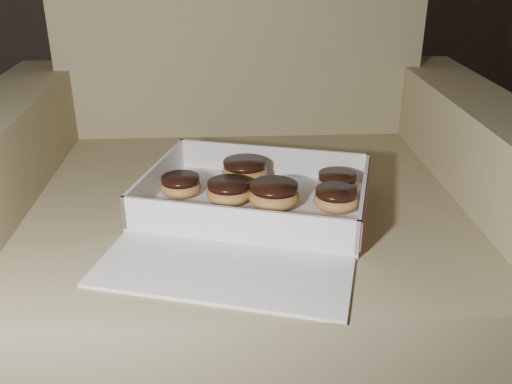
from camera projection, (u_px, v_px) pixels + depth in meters
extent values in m
cube|color=tan|center=(246.00, 294.00, 1.12)|extent=(0.78, 0.78, 0.46)
cube|color=tan|center=(238.00, 1.00, 1.23)|extent=(0.78, 0.15, 0.57)
cube|color=tan|center=(19.00, 267.00, 1.07)|extent=(0.13, 0.78, 0.61)
cube|color=tan|center=(463.00, 255.00, 1.11)|extent=(0.13, 0.78, 0.61)
cube|color=white|center=(256.00, 205.00, 0.95)|extent=(0.41, 0.35, 0.01)
cube|color=white|center=(272.00, 160.00, 1.06)|extent=(0.34, 0.10, 0.05)
cube|color=white|center=(236.00, 224.00, 0.83)|extent=(0.34, 0.10, 0.05)
cube|color=white|center=(157.00, 179.00, 0.98)|extent=(0.08, 0.26, 0.05)
cube|color=white|center=(363.00, 198.00, 0.91)|extent=(0.08, 0.26, 0.05)
cube|color=#C95069|center=(366.00, 199.00, 0.90)|extent=(0.07, 0.25, 0.05)
cube|color=white|center=(222.00, 271.00, 0.77)|extent=(0.38, 0.24, 0.01)
ellipsoid|color=#BA8441|center=(336.00, 200.00, 0.92)|extent=(0.07, 0.07, 0.03)
cylinder|color=black|center=(336.00, 192.00, 0.91)|extent=(0.07, 0.07, 0.01)
ellipsoid|color=#BA8441|center=(181.00, 187.00, 0.97)|extent=(0.07, 0.07, 0.03)
cylinder|color=black|center=(180.00, 179.00, 0.96)|extent=(0.06, 0.06, 0.01)
ellipsoid|color=#BA8441|center=(274.00, 197.00, 0.93)|extent=(0.08, 0.08, 0.04)
cylinder|color=black|center=(274.00, 187.00, 0.92)|extent=(0.08, 0.08, 0.01)
ellipsoid|color=#BA8441|center=(245.00, 172.00, 1.02)|extent=(0.08, 0.08, 0.04)
cylinder|color=black|center=(245.00, 163.00, 1.01)|extent=(0.08, 0.08, 0.01)
ellipsoid|color=#BA8441|center=(337.00, 184.00, 0.98)|extent=(0.07, 0.07, 0.03)
cylinder|color=black|center=(338.00, 176.00, 0.97)|extent=(0.07, 0.07, 0.01)
ellipsoid|color=#BA8441|center=(229.00, 193.00, 0.94)|extent=(0.08, 0.08, 0.04)
cylinder|color=black|center=(229.00, 184.00, 0.94)|extent=(0.07, 0.07, 0.01)
ellipsoid|color=black|center=(290.00, 218.00, 0.90)|extent=(0.01, 0.01, 0.00)
ellipsoid|color=black|center=(268.00, 230.00, 0.86)|extent=(0.01, 0.01, 0.00)
ellipsoid|color=black|center=(208.00, 225.00, 0.87)|extent=(0.01, 0.01, 0.00)
ellipsoid|color=black|center=(202.00, 220.00, 0.89)|extent=(0.01, 0.01, 0.00)
ellipsoid|color=black|center=(306.00, 220.00, 0.89)|extent=(0.01, 0.01, 0.00)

